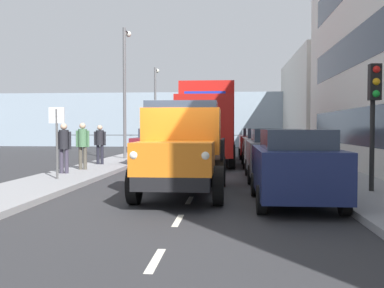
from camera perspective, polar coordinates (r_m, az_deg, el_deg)
name	(u,v)px	position (r m, az deg, el deg)	size (l,w,h in m)	color
ground_plane	(208,168)	(19.55, 2.04, -3.06)	(80.00, 80.00, 0.00)	#2D2D30
sidewalk_left	(313,167)	(19.84, 15.24, -2.84)	(2.28, 37.09, 0.15)	gray
sidewalk_right	(107,165)	(20.28, -10.85, -2.70)	(2.28, 37.09, 0.15)	gray
road_centreline_markings	(208,167)	(19.70, 2.06, -3.01)	(0.12, 34.15, 0.01)	silver
building_far_block	(349,104)	(36.51, 19.45, 4.88)	(8.83, 14.16, 7.20)	silver
sea_horizon	(220,120)	(41.01, 3.58, 3.14)	(80.00, 0.80, 5.00)	#8C9EAD
seawall_railing	(219,138)	(37.41, 3.44, 0.81)	(28.08, 0.08, 1.20)	#4C5156
truck_vintage_orange	(182,150)	(11.42, -1.27, -0.83)	(2.17, 5.64, 2.43)	black
lorry_cargo_red	(208,121)	(21.83, 2.09, 2.93)	(2.58, 8.20, 3.87)	red
car_navy_kerbside_near	(294,166)	(10.40, 12.96, -2.74)	(1.83, 3.91, 1.72)	navy
car_grey_kerbside_1	(274,153)	(15.21, 10.41, -1.20)	(1.83, 4.08, 1.72)	slate
car_white_kerbside_2	(263,147)	(20.37, 9.03, -0.36)	(1.84, 3.96, 1.72)	white
car_red_kerbside_3	(256,143)	(25.89, 8.16, 0.17)	(1.93, 4.12, 1.72)	#B21E1E
car_maroon_oppositeside_0	(159,146)	(21.32, -4.29, -0.22)	(1.97, 4.33, 1.72)	maroon
pedestrian_couple_a	(64,144)	(16.32, -16.06, 0.02)	(0.53, 0.34, 1.76)	#383342
pedestrian_with_bag	(83,142)	(17.63, -13.81, 0.26)	(0.53, 0.34, 1.80)	#4C473D
pedestrian_couple_b	(100,141)	(20.03, -11.69, 0.36)	(0.53, 0.34, 1.72)	black
traffic_light_near	(374,99)	(12.12, 22.24, 5.31)	(0.28, 0.41, 3.20)	black
lamp_post_promenade	(125,81)	(23.89, -8.54, 7.91)	(0.32, 1.14, 6.82)	#59595B
lamp_post_far	(156,100)	(33.83, -4.67, 5.60)	(0.32, 1.14, 6.13)	#59595B
street_sign	(57,130)	(14.62, -16.90, 1.71)	(0.50, 0.07, 2.25)	#4C4C4C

